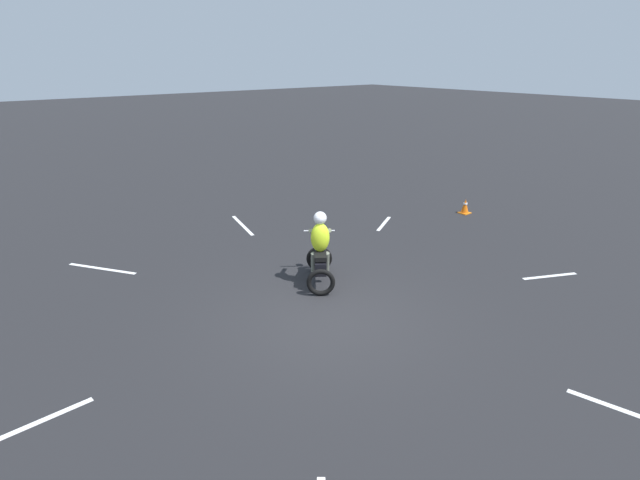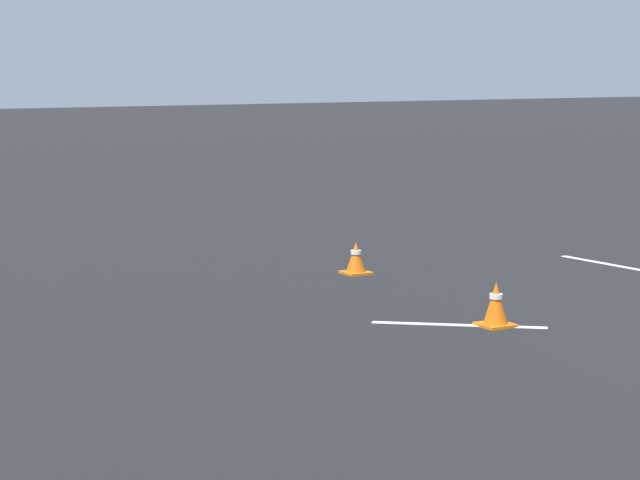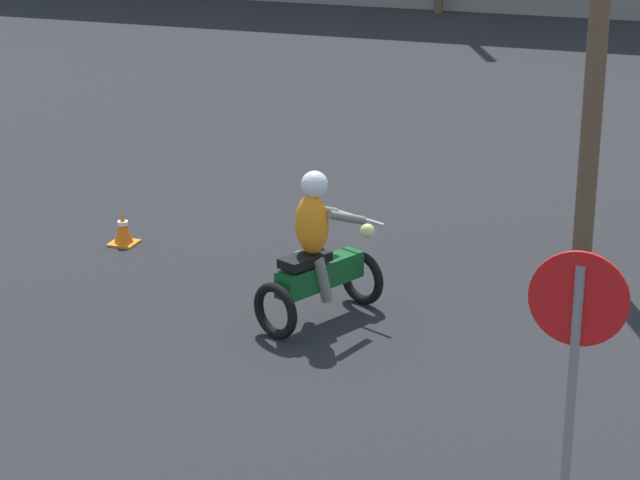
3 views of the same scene
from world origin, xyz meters
name	(u,v)px [view 3 (image 3 of 3)]	position (x,y,z in m)	size (l,w,h in m)	color
motorcycle_rider_background	(318,257)	(7.74, 11.17, 0.73)	(1.15, 1.53, 1.66)	black
stop_sign	(575,341)	(10.82, 7.82, 1.63)	(0.70, 0.08, 2.30)	slate
traffic_cone_near_right	(123,229)	(4.67, 12.67, 0.20)	(0.32, 0.32, 0.41)	orange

